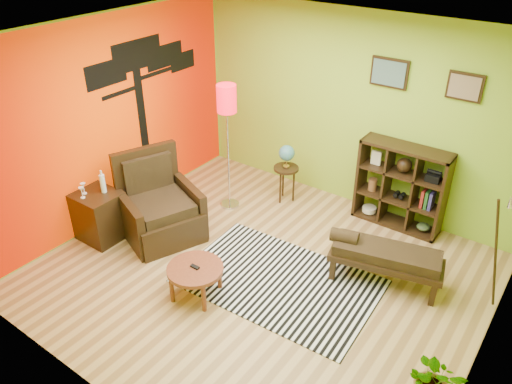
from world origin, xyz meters
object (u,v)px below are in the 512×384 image
Objects in this scene: globe_table at (286,159)px; cube_shelf at (402,187)px; coffee_table at (195,271)px; armchair at (159,211)px; floor_lamp at (227,110)px; side_cabinet at (100,215)px; bench at (383,255)px.

globe_table is 0.76× the size of cube_shelf.
coffee_table is 0.71× the size of globe_table.
globe_table is at bearing -167.36° from cube_shelf.
cube_shelf is (2.54, 2.09, 0.25)m from armchair.
side_cabinet is at bearing -118.59° from floor_lamp.
floor_lamp is (0.90, 1.64, 1.17)m from side_cabinet.
floor_lamp reaches higher than bench.
floor_lamp reaches higher than armchair.
bench is (3.43, 1.34, 0.04)m from side_cabinet.
coffee_table is at bearing -137.96° from bench.
armchair is 1.01× the size of cube_shelf.
armchair is 1.34× the size of globe_table.
bench is at bearing -25.31° from globe_table.
coffee_table is at bearing -28.07° from armchair.
bench reaches higher than coffee_table.
globe_table is (0.91, 1.73, 0.34)m from armchair.
bench is at bearing -6.76° from floor_lamp.
armchair is 1.98m from globe_table.
globe_table is 0.66× the size of bench.
cube_shelf is (2.22, 0.99, -0.91)m from floor_lamp.
bench is (0.32, -1.29, -0.21)m from cube_shelf.
floor_lamp is 1.56× the size of cube_shelf.
globe_table reaches higher than coffee_table.
side_cabinet is at bearing -137.06° from armchair.
cube_shelf is (3.11, 2.63, 0.26)m from side_cabinet.
armchair is at bearing -117.76° from globe_table.
bench is (2.54, -0.30, -1.12)m from floor_lamp.
side_cabinet is at bearing -123.26° from globe_table.
side_cabinet is (-1.81, 0.12, 0.00)m from coffee_table.
armchair is 0.65× the size of floor_lamp.
armchair is at bearing -140.48° from cube_shelf.
floor_lamp is 1.36× the size of bench.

